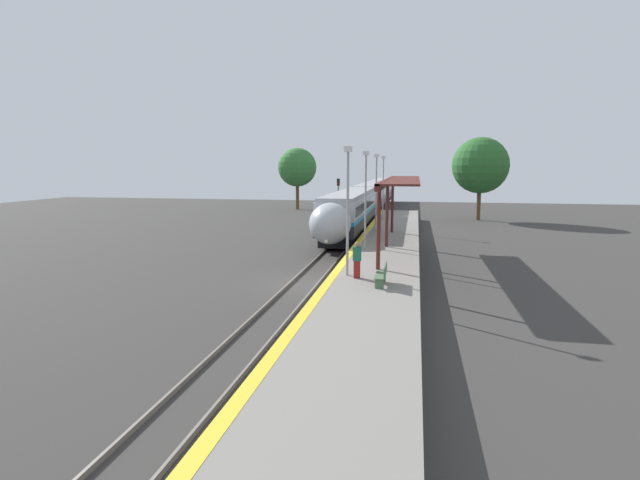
# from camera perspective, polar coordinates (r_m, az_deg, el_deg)

# --- Properties ---
(ground_plane) EXTENTS (120.00, 120.00, 0.00)m
(ground_plane) POSITION_cam_1_polar(r_m,az_deg,el_deg) (25.64, -1.75, -5.05)
(ground_plane) COLOR #383533
(rail_left) EXTENTS (0.08, 90.00, 0.15)m
(rail_left) POSITION_cam_1_polar(r_m,az_deg,el_deg) (25.78, -3.32, -4.81)
(rail_left) COLOR slate
(rail_left) RESTS_ON ground_plane
(rail_right) EXTENTS (0.08, 90.00, 0.15)m
(rail_right) POSITION_cam_1_polar(r_m,az_deg,el_deg) (25.48, -0.17, -4.96)
(rail_right) COLOR slate
(rail_right) RESTS_ON ground_plane
(train) EXTENTS (2.87, 60.41, 3.79)m
(train) POSITION_cam_1_polar(r_m,az_deg,el_deg) (60.69, 5.73, 4.87)
(train) COLOR black
(train) RESTS_ON ground_plane
(platform_right) EXTENTS (4.09, 64.00, 1.03)m
(platform_right) POSITION_cam_1_polar(r_m,az_deg,el_deg) (24.99, 6.55, -4.26)
(platform_right) COLOR gray
(platform_right) RESTS_ON ground_plane
(platform_bench) EXTENTS (0.44, 1.69, 0.89)m
(platform_bench) POSITION_cam_1_polar(r_m,az_deg,el_deg) (21.17, 7.16, -3.88)
(platform_bench) COLOR #4C6B4C
(platform_bench) RESTS_ON platform_right
(person_waiting) EXTENTS (0.36, 0.22, 1.63)m
(person_waiting) POSITION_cam_1_polar(r_m,az_deg,el_deg) (22.30, 4.25, -2.24)
(person_waiting) COLOR maroon
(person_waiting) RESTS_ON platform_right
(railway_signal) EXTENTS (0.28, 0.28, 4.69)m
(railway_signal) POSITION_cam_1_polar(r_m,az_deg,el_deg) (50.47, 2.10, 4.94)
(railway_signal) COLOR #59595E
(railway_signal) RESTS_ON ground_plane
(lamppost_near) EXTENTS (0.36, 0.20, 5.84)m
(lamppost_near) POSITION_cam_1_polar(r_m,az_deg,el_deg) (22.54, 3.18, 4.22)
(lamppost_near) COLOR #9E9EA3
(lamppost_near) RESTS_ON platform_right
(lamppost_mid) EXTENTS (0.36, 0.20, 5.84)m
(lamppost_mid) POSITION_cam_1_polar(r_m,az_deg,el_deg) (30.49, 5.23, 5.33)
(lamppost_mid) COLOR #9E9EA3
(lamppost_mid) RESTS_ON platform_right
(lamppost_far) EXTENTS (0.36, 0.20, 5.84)m
(lamppost_far) POSITION_cam_1_polar(r_m,az_deg,el_deg) (38.48, 6.43, 5.98)
(lamppost_far) COLOR #9E9EA3
(lamppost_far) RESTS_ON platform_right
(lamppost_farthest) EXTENTS (0.36, 0.20, 5.84)m
(lamppost_farthest) POSITION_cam_1_polar(r_m,az_deg,el_deg) (46.48, 7.22, 6.40)
(lamppost_farthest) COLOR #9E9EA3
(lamppost_farthest) RESTS_ON platform_right
(station_canopy) EXTENTS (2.02, 16.73, 4.19)m
(station_canopy) POSITION_cam_1_polar(r_m,az_deg,el_deg) (30.75, 8.80, 6.39)
(station_canopy) COLOR #511E19
(station_canopy) RESTS_ON platform_right
(background_tree_left) EXTENTS (5.25, 5.25, 8.36)m
(background_tree_left) POSITION_cam_1_polar(r_m,az_deg,el_deg) (68.68, -2.62, 8.29)
(background_tree_left) COLOR brown
(background_tree_left) RESTS_ON ground_plane
(background_tree_right) EXTENTS (6.10, 6.10, 9.05)m
(background_tree_right) POSITION_cam_1_polar(r_m,az_deg,el_deg) (57.57, 17.86, 8.11)
(background_tree_right) COLOR brown
(background_tree_right) RESTS_ON ground_plane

